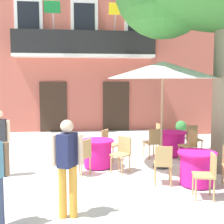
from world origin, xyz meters
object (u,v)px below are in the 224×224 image
(cafe_chair_middle_0, at_px, (83,154))
(pedestrian_by_tree, at_px, (67,163))
(cafe_chair_near_tree_2, at_px, (190,143))
(cafe_chair_front_3, at_px, (193,154))
(cafe_chair_middle_1, at_px, (122,152))
(cafe_chair_near_tree_0, at_px, (161,135))
(cafe_chair_middle_2, at_px, (108,143))
(cafe_chair_middle_3, at_px, (76,145))
(ground_planter_right, at_px, (181,129))
(cafe_chair_near_tree_3, at_px, (193,137))
(cafe_chair_near_tree_1, at_px, (153,141))
(cafe_table_near_tree, at_px, (173,143))
(cafe_table_middle, at_px, (98,153))
(cafe_chair_front_0, at_px, (163,162))
(cafe_chair_front_1, at_px, (208,173))
(cafe_table_front, at_px, (197,168))
(cafe_umbrella, at_px, (163,70))

(cafe_chair_middle_0, distance_m, pedestrian_by_tree, 2.30)
(cafe_chair_near_tree_2, bearing_deg, cafe_chair_front_3, -108.47)
(cafe_chair_middle_1, bearing_deg, cafe_chair_near_tree_0, 52.99)
(cafe_chair_middle_2, xyz_separation_m, cafe_chair_middle_3, (-0.94, -0.20, 0.00))
(cafe_chair_middle_0, relative_size, ground_planter_right, 1.25)
(cafe_chair_near_tree_3, bearing_deg, cafe_chair_middle_0, -153.10)
(cafe_chair_near_tree_0, height_order, cafe_chair_middle_2, same)
(cafe_chair_near_tree_1, distance_m, cafe_chair_middle_1, 1.66)
(cafe_table_near_tree, bearing_deg, cafe_chair_front_3, -93.72)
(cafe_chair_front_3, bearing_deg, ground_planter_right, 73.51)
(cafe_chair_middle_2, distance_m, cafe_chair_middle_3, 0.96)
(cafe_chair_near_tree_3, bearing_deg, cafe_table_near_tree, -167.78)
(cafe_chair_near_tree_1, distance_m, cafe_chair_front_3, 1.75)
(cafe_chair_near_tree_2, height_order, pedestrian_by_tree, pedestrian_by_tree)
(cafe_table_middle, bearing_deg, cafe_chair_near_tree_2, 6.77)
(cafe_chair_near_tree_2, height_order, cafe_chair_middle_0, same)
(cafe_chair_near_tree_3, height_order, pedestrian_by_tree, pedestrian_by_tree)
(cafe_chair_near_tree_3, xyz_separation_m, cafe_chair_middle_1, (-2.56, -1.64, 0.00))
(ground_planter_right, bearing_deg, cafe_chair_front_3, -106.49)
(cafe_chair_middle_0, xyz_separation_m, cafe_chair_front_0, (1.77, -0.90, 0.00))
(cafe_chair_front_1, bearing_deg, cafe_chair_near_tree_3, 72.11)
(cafe_table_front, relative_size, pedestrian_by_tree, 0.51)
(cafe_umbrella, xyz_separation_m, pedestrian_by_tree, (-2.41, -2.69, -1.66))
(cafe_table_middle, bearing_deg, cafe_chair_middle_3, 141.97)
(cafe_umbrella, bearing_deg, cafe_chair_middle_0, -168.11)
(cafe_chair_near_tree_0, relative_size, cafe_chair_middle_2, 1.00)
(cafe_table_middle, distance_m, cafe_chair_middle_1, 0.77)
(cafe_chair_middle_3, bearing_deg, pedestrian_by_tree, -91.86)
(pedestrian_by_tree, bearing_deg, cafe_chair_front_1, 10.45)
(cafe_chair_near_tree_3, xyz_separation_m, cafe_chair_middle_0, (-3.57, -1.81, 0.00))
(cafe_chair_middle_2, bearing_deg, cafe_table_middle, -117.55)
(cafe_chair_near_tree_1, distance_m, cafe_table_middle, 1.88)
(cafe_chair_middle_1, relative_size, cafe_chair_middle_2, 1.00)
(cafe_table_near_tree, distance_m, cafe_chair_near_tree_1, 0.77)
(cafe_table_near_tree, distance_m, cafe_chair_middle_1, 2.36)
(cafe_chair_middle_1, xyz_separation_m, cafe_chair_front_0, (0.76, -1.07, 0.00))
(cafe_chair_middle_2, bearing_deg, cafe_umbrella, -32.17)
(cafe_chair_near_tree_3, relative_size, cafe_table_middle, 1.05)
(cafe_chair_near_tree_2, xyz_separation_m, pedestrian_by_tree, (-3.40, -3.19, 0.42))
(cafe_chair_near_tree_3, height_order, cafe_chair_front_1, same)
(cafe_chair_near_tree_0, relative_size, cafe_chair_middle_1, 1.00)
(cafe_table_near_tree, xyz_separation_m, cafe_chair_middle_3, (-3.01, -0.56, 0.14))
(cafe_chair_front_0, relative_size, cafe_umbrella, 0.31)
(cafe_chair_near_tree_0, bearing_deg, cafe_chair_middle_1, -127.01)
(cafe_chair_near_tree_3, relative_size, cafe_chair_front_1, 1.00)
(cafe_chair_middle_0, relative_size, cafe_chair_middle_2, 1.00)
(cafe_chair_near_tree_0, relative_size, cafe_table_middle, 1.05)
(cafe_chair_near_tree_0, distance_m, cafe_chair_middle_1, 2.78)
(cafe_umbrella, bearing_deg, cafe_chair_middle_3, 164.22)
(cafe_chair_near_tree_2, bearing_deg, cafe_table_near_tree, 111.94)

